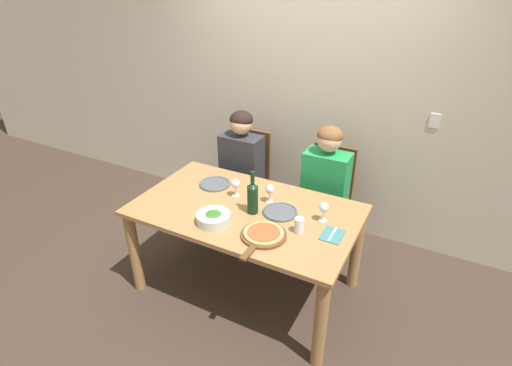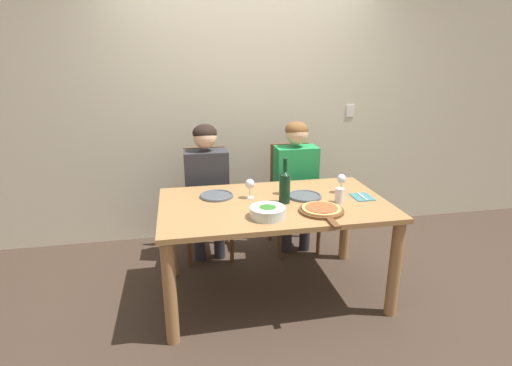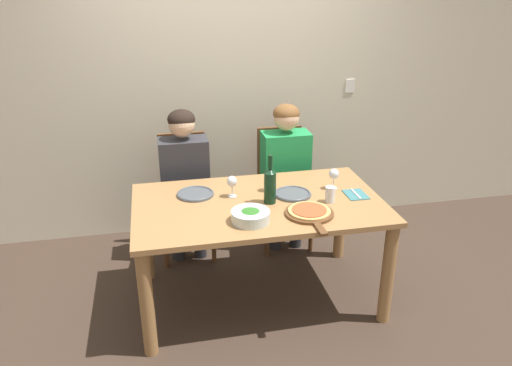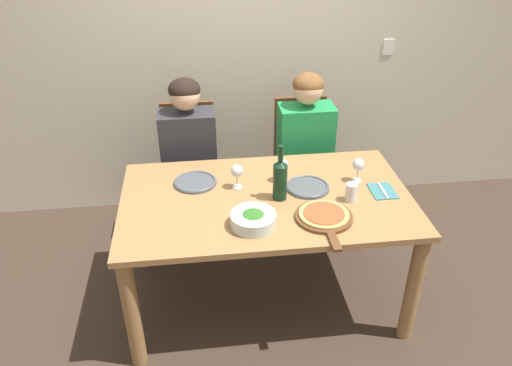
{
  "view_description": "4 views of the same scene",
  "coord_description": "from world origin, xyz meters",
  "views": [
    {
      "loc": [
        1.24,
        -2.21,
        2.36
      ],
      "look_at": [
        0.02,
        0.14,
        0.92
      ],
      "focal_mm": 28.0,
      "sensor_mm": 36.0,
      "label": 1
    },
    {
      "loc": [
        -0.66,
        -2.68,
        1.8
      ],
      "look_at": [
        -0.14,
        -0.01,
        0.93
      ],
      "focal_mm": 28.0,
      "sensor_mm": 36.0,
      "label": 2
    },
    {
      "loc": [
        -0.65,
        -2.96,
        2.18
      ],
      "look_at": [
        0.02,
        0.16,
        0.83
      ],
      "focal_mm": 35.0,
      "sensor_mm": 36.0,
      "label": 3
    },
    {
      "loc": [
        -0.36,
        -2.39,
        2.31
      ],
      "look_at": [
        -0.06,
        -0.03,
        0.88
      ],
      "focal_mm": 35.0,
      "sensor_mm": 36.0,
      "label": 4
    }
  ],
  "objects": [
    {
      "name": "dinner_plate_left",
      "position": [
        -0.4,
        0.2,
        0.77
      ],
      "size": [
        0.26,
        0.26,
        0.02
      ],
      "color": "#4C5156",
      "rests_on": "dining_table"
    },
    {
      "name": "back_wall",
      "position": [
        0.0,
        1.24,
        1.35
      ],
      "size": [
        10.0,
        0.06,
        2.7
      ],
      "color": "beige",
      "rests_on": "ground"
    },
    {
      "name": "wine_glass_right",
      "position": [
        0.57,
        0.11,
        0.87
      ],
      "size": [
        0.07,
        0.07,
        0.15
      ],
      "color": "silver",
      "rests_on": "dining_table"
    },
    {
      "name": "person_woman",
      "position": [
        -0.44,
        0.7,
        0.75
      ],
      "size": [
        0.47,
        0.51,
        1.24
      ],
      "color": "#28282D",
      "rests_on": "ground"
    },
    {
      "name": "wine_glass_left",
      "position": [
        -0.16,
        0.13,
        0.87
      ],
      "size": [
        0.07,
        0.07,
        0.15
      ],
      "color": "silver",
      "rests_on": "dining_table"
    },
    {
      "name": "broccoli_bowl",
      "position": [
        -0.11,
        -0.27,
        0.8
      ],
      "size": [
        0.24,
        0.24,
        0.08
      ],
      "color": "silver",
      "rests_on": "dining_table"
    },
    {
      "name": "chair_right",
      "position": [
        0.38,
        0.82,
        0.53
      ],
      "size": [
        0.42,
        0.42,
        0.99
      ],
      "color": "brown",
      "rests_on": "ground"
    },
    {
      "name": "water_tumbler",
      "position": [
        0.47,
        -0.1,
        0.82
      ],
      "size": [
        0.07,
        0.07,
        0.11
      ],
      "color": "silver",
      "rests_on": "dining_table"
    },
    {
      "name": "wine_glass_centre",
      "position": [
        0.12,
        0.17,
        0.87
      ],
      "size": [
        0.07,
        0.07,
        0.15
      ],
      "color": "silver",
      "rests_on": "dining_table"
    },
    {
      "name": "dining_table",
      "position": [
        0.0,
        0.0,
        0.64
      ],
      "size": [
        1.67,
        0.98,
        0.76
      ],
      "color": "#9E7042",
      "rests_on": "ground"
    },
    {
      "name": "ground_plane",
      "position": [
        0.0,
        0.0,
        0.0
      ],
      "size": [
        40.0,
        40.0,
        0.0
      ],
      "primitive_type": "plane",
      "color": "#3D2D23"
    },
    {
      "name": "person_man",
      "position": [
        0.38,
        0.7,
        0.75
      ],
      "size": [
        0.47,
        0.51,
        1.24
      ],
      "color": "#28282D",
      "rests_on": "ground"
    },
    {
      "name": "fork_on_napkin",
      "position": [
        0.68,
        -0.03,
        0.77
      ],
      "size": [
        0.14,
        0.18,
        0.01
      ],
      "color": "#387075",
      "rests_on": "dining_table"
    },
    {
      "name": "chair_left",
      "position": [
        -0.44,
        0.82,
        0.53
      ],
      "size": [
        0.42,
        0.42,
        0.99
      ],
      "color": "brown",
      "rests_on": "ground"
    },
    {
      "name": "dinner_plate_right",
      "position": [
        0.26,
        0.06,
        0.77
      ],
      "size": [
        0.26,
        0.26,
        0.02
      ],
      "color": "#4C5156",
      "rests_on": "dining_table"
    },
    {
      "name": "wine_bottle",
      "position": [
        0.07,
        -0.02,
        0.9
      ],
      "size": [
        0.08,
        0.08,
        0.34
      ],
      "color": "black",
      "rests_on": "dining_table"
    },
    {
      "name": "pizza_on_board",
      "position": [
        0.28,
        -0.26,
        0.78
      ],
      "size": [
        0.31,
        0.45,
        0.04
      ],
      "color": "brown",
      "rests_on": "dining_table"
    }
  ]
}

